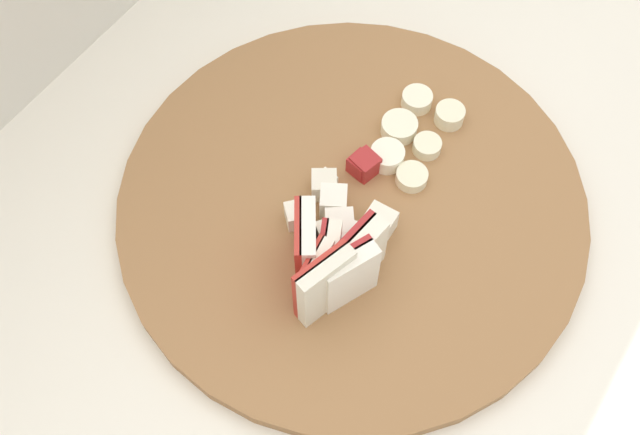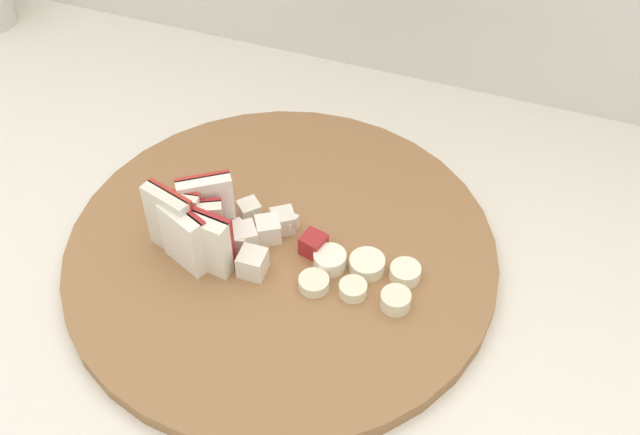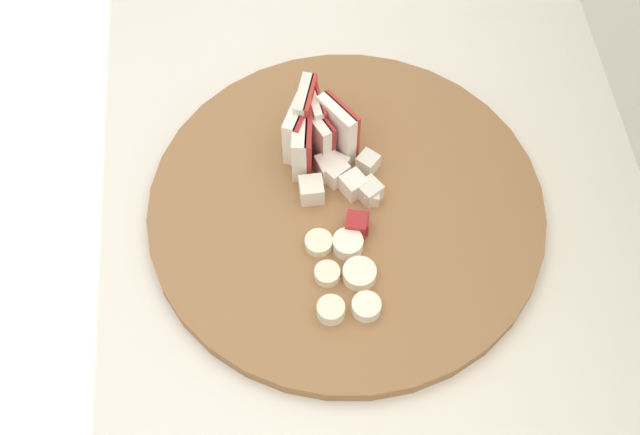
{
  "view_description": "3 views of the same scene",
  "coord_description": "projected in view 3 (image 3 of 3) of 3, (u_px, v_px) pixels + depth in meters",
  "views": [
    {
      "loc": [
        -0.22,
        -0.08,
        1.44
      ],
      "look_at": [
        0.0,
        0.07,
        0.94
      ],
      "focal_mm": 41.62,
      "sensor_mm": 36.0,
      "label": 1
    },
    {
      "loc": [
        0.21,
        -0.35,
        1.45
      ],
      "look_at": [
        0.06,
        0.08,
        0.97
      ],
      "focal_mm": 45.36,
      "sensor_mm": 36.0,
      "label": 2
    },
    {
      "loc": [
        0.45,
        0.0,
        1.61
      ],
      "look_at": [
        0.06,
        0.04,
        0.97
      ],
      "focal_mm": 48.19,
      "sensor_mm": 36.0,
      "label": 3
    }
  ],
  "objects": [
    {
      "name": "tiled_countertop",
      "position": [
        287.0,
        369.0,
        1.21
      ],
      "size": [
        1.28,
        0.7,
        0.93
      ],
      "color": "silver",
      "rests_on": "ground"
    },
    {
      "name": "apple_dice_pile",
      "position": [
        342.0,
        186.0,
        0.79
      ],
      "size": [
        0.09,
        0.08,
        0.02
      ],
      "color": "#EFE5CC",
      "rests_on": "cutting_board"
    },
    {
      "name": "banana_slice_rows",
      "position": [
        341.0,
        275.0,
        0.75
      ],
      "size": [
        0.09,
        0.06,
        0.01
      ],
      "color": "beige",
      "rests_on": "cutting_board"
    },
    {
      "name": "apple_wedge_fan",
      "position": [
        310.0,
        129.0,
        0.8
      ],
      "size": [
        0.08,
        0.07,
        0.06
      ],
      "color": "#A32323",
      "rests_on": "cutting_board"
    },
    {
      "name": "tile_backsplash",
      "position": [
        590.0,
        270.0,
        1.03
      ],
      "size": [
        2.4,
        0.04,
        1.39
      ],
      "primitive_type": "cube",
      "color": "silver",
      "rests_on": "ground"
    },
    {
      "name": "cutting_board",
      "position": [
        343.0,
        209.0,
        0.8
      ],
      "size": [
        0.37,
        0.37,
        0.01
      ],
      "primitive_type": "cylinder",
      "color": "olive",
      "rests_on": "tiled_countertop"
    }
  ]
}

